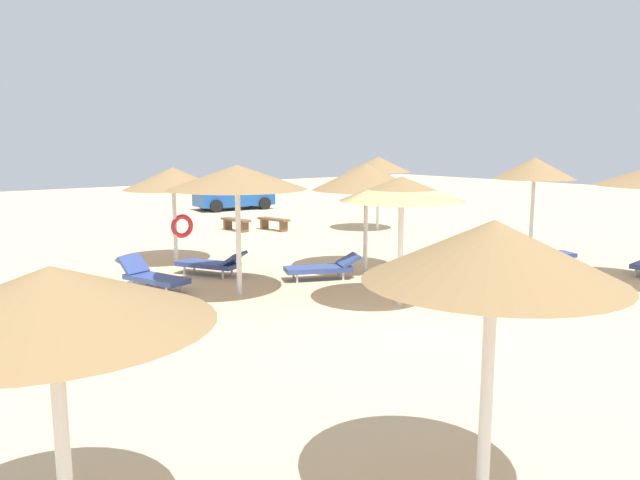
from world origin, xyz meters
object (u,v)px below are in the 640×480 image
(bench_0, at_px, (236,222))
(parasol_0, at_px, (173,179))
(lounger_4, at_px, (323,267))
(parasol_4, at_px, (366,177))
(parasol_6, at_px, (52,297))
(parasol_5, at_px, (402,189))
(bench_1, at_px, (274,222))
(parasol_9, at_px, (378,165))
(parasol_8, at_px, (493,252))
(lounger_0, at_px, (212,263))
(parasol_2, at_px, (237,177))
(lounger_1, at_px, (541,254))
(lounger_2, at_px, (152,276))
(parasol_1, at_px, (535,169))
(parked_car, at_px, (233,194))

(bench_0, bearing_deg, parasol_0, -135.09)
(parasol_0, relative_size, lounger_4, 1.41)
(parasol_4, bearing_deg, parasol_6, -143.19)
(parasol_0, relative_size, parasol_6, 1.11)
(parasol_5, bearing_deg, bench_1, 69.98)
(parasol_6, relative_size, bench_1, 1.64)
(parasol_5, xyz_separation_m, parasol_9, (7.41, 8.67, 0.10))
(lounger_4, bearing_deg, bench_0, 74.31)
(parasol_4, xyz_separation_m, parasol_8, (-6.34, -8.77, -0.06))
(parasol_9, distance_m, lounger_0, 10.07)
(parasol_6, distance_m, bench_1, 19.45)
(parasol_2, distance_m, lounger_0, 3.34)
(parasol_0, relative_size, parasol_4, 0.97)
(lounger_1, distance_m, bench_0, 11.78)
(bench_0, bearing_deg, parasol_2, -119.17)
(parasol_0, xyz_separation_m, parasol_8, (-2.75, -13.00, 0.07))
(parasol_5, xyz_separation_m, parasol_8, (-4.56, -5.67, -0.01))
(parasol_4, xyz_separation_m, lounger_1, (4.53, -2.44, -2.24))
(lounger_0, relative_size, bench_0, 1.29)
(parasol_5, bearing_deg, lounger_2, 128.15)
(parasol_5, relative_size, lounger_4, 1.38)
(parasol_6, xyz_separation_m, parasol_8, (3.34, -1.53, 0.20))
(parasol_9, xyz_separation_m, lounger_4, (-7.14, -5.67, -2.30))
(parasol_0, distance_m, parasol_2, 4.46)
(parasol_2, bearing_deg, lounger_0, 77.65)
(parasol_0, xyz_separation_m, parasol_1, (9.33, -5.53, 0.25))
(parasol_1, xyz_separation_m, parasol_8, (-12.08, -7.47, -0.18))
(parasol_1, bearing_deg, parked_car, 93.11)
(parasol_1, relative_size, parasol_5, 1.09)
(lounger_2, relative_size, lounger_4, 0.98)
(parasol_0, distance_m, lounger_2, 3.88)
(parasol_4, relative_size, lounger_0, 1.48)
(parasol_2, distance_m, parasol_4, 4.05)
(lounger_1, distance_m, lounger_4, 6.49)
(parasol_8, bearing_deg, lounger_2, 84.86)
(parasol_6, distance_m, lounger_0, 11.35)
(parasol_6, distance_m, parked_car, 27.24)
(bench_1, bearing_deg, lounger_0, -134.45)
(parasol_2, bearing_deg, lounger_4, 2.38)
(parasol_0, bearing_deg, lounger_2, -123.95)
(parasol_9, bearing_deg, parasol_6, -140.06)
(parasol_8, height_order, bench_1, parasol_8)
(bench_0, bearing_deg, parasol_6, -123.62)
(lounger_1, bearing_deg, bench_1, 102.32)
(parasol_8, xyz_separation_m, lounger_4, (4.83, 8.67, -2.19))
(parasol_4, distance_m, parasol_9, 7.92)
(parasol_9, bearing_deg, parasol_8, -129.85)
(parasol_6, xyz_separation_m, lounger_1, (14.21, 4.80, -1.98))
(parasol_2, distance_m, lounger_4, 3.48)
(parasol_0, bearing_deg, bench_0, 44.91)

